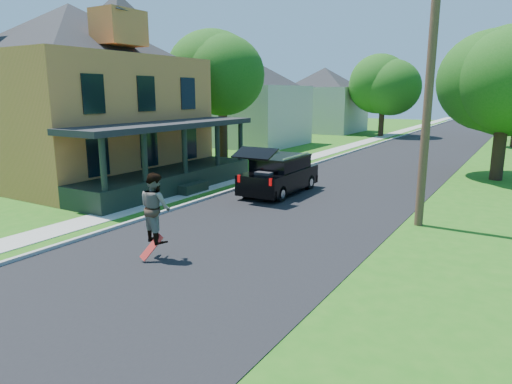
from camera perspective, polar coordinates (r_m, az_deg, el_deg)
The scene contains 16 objects.
ground at distance 13.15m, azimuth -6.02°, elevation -7.58°, with size 140.00×140.00×0.00m, color #216414.
street at distance 31.06m, azimuth 16.89°, elevation 3.56°, with size 8.00×120.00×0.02m, color black.
curb at distance 32.29m, azimuth 9.91°, elevation 4.23°, with size 0.15×120.00×0.12m, color #9E9E99.
sidewalk at distance 32.87m, azimuth 7.40°, elevation 4.45°, with size 1.30×120.00×0.03m, color #9A9A91.
front_walk at distance 23.67m, azimuth -15.64°, elevation 1.02°, with size 6.50×1.20×0.03m, color #9A9A91.
main_house at distance 25.76m, azimuth -21.47°, elevation 12.55°, with size 15.56×15.56×10.10m.
neighbor_house_mid at distance 39.81m, azimuth -0.68°, elevation 11.97°, with size 12.78×12.78×8.30m.
neighbor_house_far at distance 54.06m, azimuth 8.52°, elevation 11.94°, with size 12.78×12.78×8.30m.
black_suv at distance 20.47m, azimuth 2.94°, elevation 2.21°, with size 1.95×4.89×2.26m.
skateboarder at distance 12.65m, azimuth -12.47°, elevation -1.89°, with size 1.11×0.98×1.91m.
skateboard at distance 12.61m, azimuth -12.92°, elevation -6.84°, with size 0.53×0.47×0.71m.
tree_left_mid at distance 29.81m, azimuth -4.33°, elevation 15.28°, with size 7.51×7.25×9.07m.
tree_left_far at distance 49.19m, azimuth 15.63°, elevation 13.41°, with size 7.64×7.45×8.94m.
tree_right_near at distance 26.61m, azimuth 28.88°, elevation 13.02°, with size 6.53×6.64×8.51m.
utility_pole_near at distance 16.13m, azimuth 21.11°, elevation 15.73°, with size 1.74×0.29×10.96m.
utility_pole_far at distance 49.14m, azimuth 28.35°, elevation 11.88°, with size 1.72×0.40×10.26m.
Camera 1 is at (7.54, -9.80, 4.47)m, focal length 32.00 mm.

